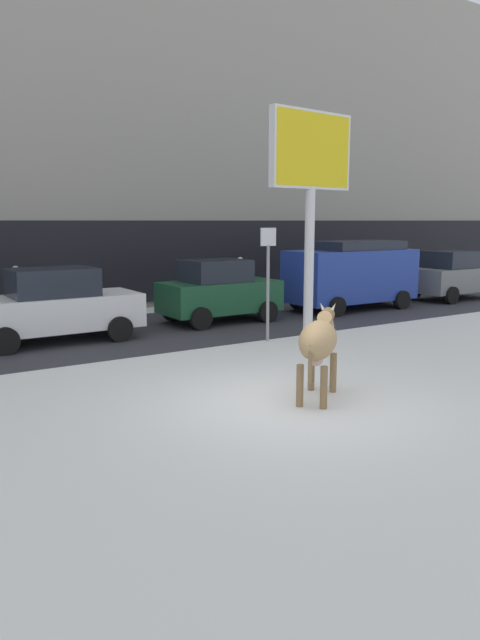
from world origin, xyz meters
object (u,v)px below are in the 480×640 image
(car_white_sedan, at_px, (53,306))
(car_darkgreen_hatchback, at_px, (219,291))
(billboard, at_px, (311,165))
(street_sign, at_px, (268,275))
(pedestrian_far_left, at_px, (17,296))
(pedestrian_near_billboard, at_px, (240,281))
(car_blue_van, at_px, (352,273))
(car_grey_hatchback, at_px, (452,275))
(cow_tan, at_px, (319,341))

(car_white_sedan, relative_size, car_darkgreen_hatchback, 1.20)
(billboard, relative_size, street_sign, 1.97)
(street_sign, bearing_deg, car_darkgreen_hatchback, 82.58)
(street_sign, bearing_deg, pedestrian_far_left, 130.37)
(car_white_sedan, height_order, pedestrian_near_billboard, car_white_sedan)
(car_blue_van, height_order, street_sign, street_sign)
(car_white_sedan, distance_m, car_darkgreen_hatchback, 4.95)
(billboard, bearing_deg, car_blue_van, 36.37)
(car_white_sedan, xyz_separation_m, pedestrian_near_billboard, (7.32, 2.84, -0.03))
(pedestrian_far_left, xyz_separation_m, street_sign, (4.79, -5.63, 0.79))
(car_darkgreen_hatchback, bearing_deg, pedestrian_far_left, 153.86)
(car_grey_hatchback, bearing_deg, street_sign, -165.76)
(car_darkgreen_hatchback, bearing_deg, billboard, -83.37)
(billboard, bearing_deg, cow_tan, -127.15)
(pedestrian_far_left, distance_m, street_sign, 7.44)
(car_white_sedan, height_order, car_blue_van, car_blue_van)
(car_blue_van, xyz_separation_m, pedestrian_far_left, (-10.30, 2.77, -0.36))
(cow_tan, xyz_separation_m, street_sign, (2.06, 4.40, 0.68))
(billboard, height_order, pedestrian_near_billboard, billboard)
(car_white_sedan, distance_m, car_blue_van, 10.06)
(pedestrian_near_billboard, relative_size, pedestrian_far_left, 1.00)
(cow_tan, xyz_separation_m, pedestrian_far_left, (-2.73, 10.03, -0.11))
(car_darkgreen_hatchback, xyz_separation_m, car_grey_hatchback, (10.15, -0.41, 0.00))
(car_grey_hatchback, bearing_deg, car_blue_van, 177.83)
(billboard, xyz_separation_m, car_grey_hatchback, (9.72, 3.26, -3.39))
(cow_tan, xyz_separation_m, car_white_sedan, (-2.48, 7.19, -0.09))
(billboard, relative_size, car_white_sedan, 1.32)
(billboard, distance_m, pedestrian_far_left, 9.06)
(car_blue_van, distance_m, street_sign, 6.23)
(car_grey_hatchback, distance_m, street_sign, 10.91)
(car_darkgreen_hatchback, relative_size, pedestrian_near_billboard, 2.03)
(cow_tan, bearing_deg, car_blue_van, 43.80)
(billboard, relative_size, pedestrian_far_left, 3.21)
(car_darkgreen_hatchback, bearing_deg, pedestrian_near_billboard, 46.88)
(cow_tan, distance_m, car_blue_van, 10.50)
(billboard, bearing_deg, car_white_sedan, 147.82)
(car_darkgreen_hatchback, bearing_deg, street_sign, -97.42)
(car_darkgreen_hatchback, height_order, car_grey_hatchback, same)
(pedestrian_far_left, bearing_deg, car_white_sedan, -84.88)
(car_darkgreen_hatchback, height_order, pedestrian_near_billboard, car_darkgreen_hatchback)
(billboard, xyz_separation_m, car_blue_van, (4.69, 3.45, -3.07))
(cow_tan, height_order, car_grey_hatchback, car_grey_hatchback)
(cow_tan, relative_size, street_sign, 0.61)
(street_sign, bearing_deg, billboard, -35.14)
(car_blue_van, relative_size, street_sign, 1.64)
(pedestrian_far_left, bearing_deg, car_darkgreen_hatchback, -26.14)
(pedestrian_far_left, height_order, street_sign, street_sign)
(cow_tan, xyz_separation_m, car_blue_van, (7.57, 7.26, 0.25))
(pedestrian_near_billboard, bearing_deg, cow_tan, -115.80)
(car_grey_hatchback, height_order, pedestrian_near_billboard, car_grey_hatchback)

